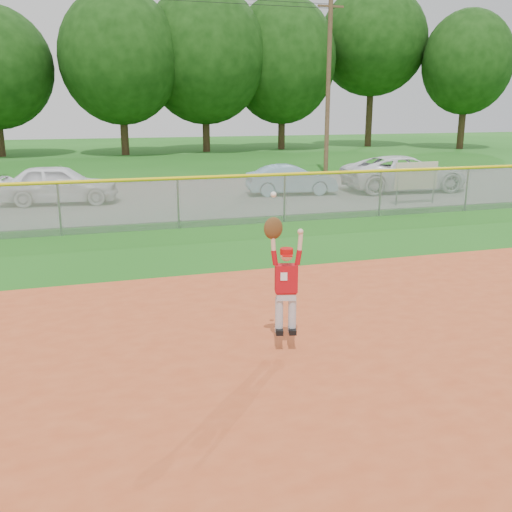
{
  "coord_description": "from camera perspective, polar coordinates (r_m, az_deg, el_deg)",
  "views": [
    {
      "loc": [
        -2.64,
        -6.61,
        3.57
      ],
      "look_at": [
        0.06,
        2.29,
        1.1
      ],
      "focal_mm": 40.0,
      "sensor_mm": 36.0,
      "label": 1
    }
  ],
  "objects": [
    {
      "name": "ground",
      "position": [
        7.96,
        4.45,
        -11.82
      ],
      "size": [
        120.0,
        120.0,
        0.0
      ],
      "primitive_type": "plane",
      "color": "#1A5814",
      "rests_on": "ground"
    },
    {
      "name": "car_white_a",
      "position": [
        22.37,
        -19.1,
        6.82
      ],
      "size": [
        4.4,
        2.18,
        1.44
      ],
      "primitive_type": "imported",
      "rotation": [
        0.0,
        0.0,
        1.46
      ],
      "color": "white",
      "rests_on": "parking_strip"
    },
    {
      "name": "ballplayer",
      "position": [
        8.22,
        2.84,
        -2.09
      ],
      "size": [
        0.58,
        0.31,
        2.1
      ],
      "color": "silver",
      "rests_on": "ground"
    },
    {
      "name": "parking_strip",
      "position": [
        23.04,
        -10.16,
        5.76
      ],
      "size": [
        44.0,
        10.0,
        0.03
      ],
      "primitive_type": "cube",
      "color": "slate",
      "rests_on": "ground"
    },
    {
      "name": "car_blue",
      "position": [
        23.44,
        3.56,
        7.62
      ],
      "size": [
        3.76,
        1.73,
        1.19
      ],
      "primitive_type": "imported",
      "rotation": [
        0.0,
        0.0,
        1.44
      ],
      "color": "#7CA3B9",
      "rests_on": "parking_strip"
    },
    {
      "name": "car_white_b",
      "position": [
        25.21,
        14.67,
        8.0
      ],
      "size": [
        5.46,
        2.81,
        1.47
      ],
      "primitive_type": "imported",
      "rotation": [
        0.0,
        0.0,
        1.5
      ],
      "color": "white",
      "rests_on": "parking_strip"
    },
    {
      "name": "tree_line",
      "position": [
        44.83,
        -12.98,
        19.58
      ],
      "size": [
        62.37,
        13.0,
        14.43
      ],
      "color": "#422D1C",
      "rests_on": "ground"
    },
    {
      "name": "sponsor_sign",
      "position": [
        21.78,
        15.74,
        7.63
      ],
      "size": [
        1.76,
        0.11,
        1.57
      ],
      "color": "gray",
      "rests_on": "ground"
    },
    {
      "name": "outfield_fence",
      "position": [
        17.03,
        -7.81,
        5.65
      ],
      "size": [
        40.06,
        0.1,
        1.55
      ],
      "color": "gray",
      "rests_on": "ground"
    },
    {
      "name": "power_lines",
      "position": [
        28.86,
        -10.07,
        16.85
      ],
      "size": [
        19.4,
        0.24,
        9.0
      ],
      "color": "#4C3823",
      "rests_on": "ground"
    }
  ]
}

